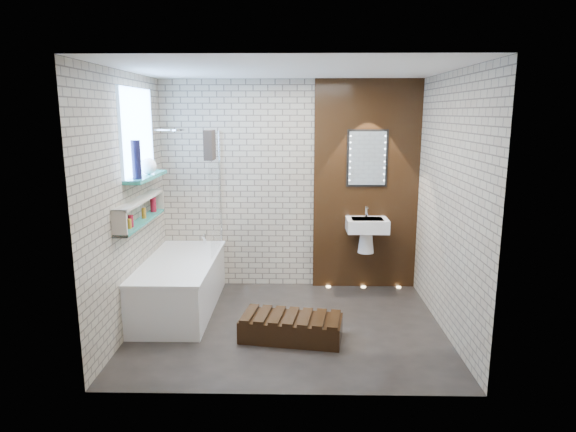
{
  "coord_description": "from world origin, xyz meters",
  "views": [
    {
      "loc": [
        0.1,
        -4.89,
        2.2
      ],
      "look_at": [
        0.0,
        0.15,
        1.15
      ],
      "focal_mm": 31.06,
      "sensor_mm": 36.0,
      "label": 1
    }
  ],
  "objects_px": {
    "washbasin": "(367,230)",
    "walnut_step": "(291,328)",
    "bath_screen": "(215,192)",
    "led_mirror": "(367,158)",
    "bathtub": "(181,284)"
  },
  "relations": [
    {
      "from": "walnut_step",
      "to": "led_mirror",
      "type": "bearing_deg",
      "value": 59.28
    },
    {
      "from": "bath_screen",
      "to": "washbasin",
      "type": "height_order",
      "value": "bath_screen"
    },
    {
      "from": "bath_screen",
      "to": "washbasin",
      "type": "distance_m",
      "value": 1.89
    },
    {
      "from": "washbasin",
      "to": "bathtub",
      "type": "bearing_deg",
      "value": -163.99
    },
    {
      "from": "bath_screen",
      "to": "walnut_step",
      "type": "height_order",
      "value": "bath_screen"
    },
    {
      "from": "washbasin",
      "to": "walnut_step",
      "type": "xyz_separation_m",
      "value": [
        -0.91,
        -1.37,
        -0.68
      ]
    },
    {
      "from": "washbasin",
      "to": "walnut_step",
      "type": "distance_m",
      "value": 1.78
    },
    {
      "from": "washbasin",
      "to": "bath_screen",
      "type": "bearing_deg",
      "value": -174.22
    },
    {
      "from": "bath_screen",
      "to": "walnut_step",
      "type": "bearing_deg",
      "value": -52.61
    },
    {
      "from": "bathtub",
      "to": "washbasin",
      "type": "relative_size",
      "value": 3.0
    },
    {
      "from": "bathtub",
      "to": "bath_screen",
      "type": "distance_m",
      "value": 1.14
    },
    {
      "from": "bathtub",
      "to": "led_mirror",
      "type": "bearing_deg",
      "value": 19.78
    },
    {
      "from": "bath_screen",
      "to": "led_mirror",
      "type": "distance_m",
      "value": 1.89
    },
    {
      "from": "bathtub",
      "to": "walnut_step",
      "type": "distance_m",
      "value": 1.48
    },
    {
      "from": "washbasin",
      "to": "walnut_step",
      "type": "relative_size",
      "value": 0.59
    }
  ]
}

